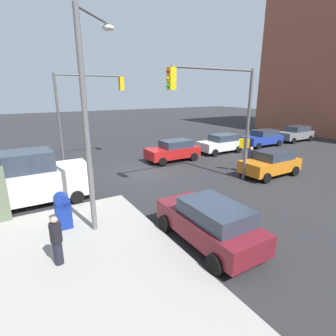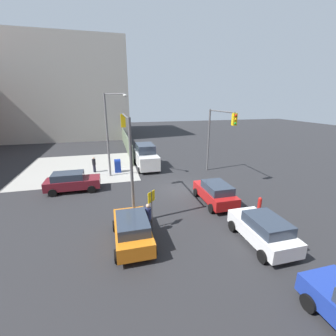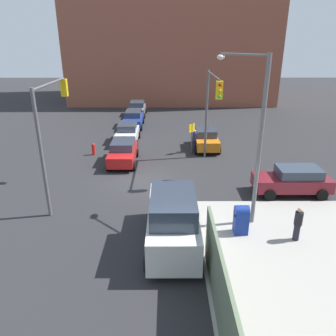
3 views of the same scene
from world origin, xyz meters
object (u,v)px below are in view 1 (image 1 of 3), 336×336
object	(u,v)px
traffic_signal_nw_corner	(221,104)
pedestrian_waiting	(250,160)
street_lamp_corner	(90,108)
van_white_delivery	(28,179)
mailbox_blue	(63,210)
pedestrian_crossing	(57,240)
coupe_blue	(263,138)
sedan_gray	(296,133)
coupe_orange	(271,163)
coupe_maroon	(210,222)
sedan_white	(221,143)
traffic_signal_se_corner	(85,101)
sedan_red	(173,150)
fire_hydrant	(175,147)

from	to	relation	value
traffic_signal_nw_corner	pedestrian_waiting	bearing A→B (deg)	-168.60
street_lamp_corner	van_white_delivery	size ratio (longest dim) A/B	1.48
mailbox_blue	pedestrian_crossing	world-z (taller)	pedestrian_crossing
coupe_blue	sedan_gray	size ratio (longest dim) A/B	1.00
coupe_orange	coupe_blue	xyz separation A→B (m)	(-7.26, -6.69, 0.00)
coupe_maroon	sedan_white	bearing A→B (deg)	-133.68
sedan_gray	pedestrian_crossing	size ratio (longest dim) A/B	2.64
traffic_signal_se_corner	sedan_red	size ratio (longest dim) A/B	1.55
coupe_maroon	sedan_white	distance (m)	14.98
van_white_delivery	sedan_red	bearing A→B (deg)	-161.56
coupe_orange	pedestrian_crossing	size ratio (longest dim) A/B	2.46
traffic_signal_se_corner	mailbox_blue	distance (m)	10.87
pedestrian_crossing	coupe_maroon	bearing A→B (deg)	1.29
pedestrian_crossing	sedan_gray	bearing A→B (deg)	38.59
sedan_red	van_white_delivery	distance (m)	10.93
mailbox_blue	fire_hydrant	bearing A→B (deg)	-140.60
van_white_delivery	pedestrian_waiting	distance (m)	13.09
coupe_maroon	fire_hydrant	bearing A→B (deg)	-117.91
traffic_signal_nw_corner	fire_hydrant	distance (m)	10.01
pedestrian_crossing	coupe_orange	bearing A→B (deg)	29.87
coupe_orange	van_white_delivery	xyz separation A→B (m)	(13.73, -3.00, 0.44)
sedan_white	van_white_delivery	world-z (taller)	van_white_delivery
sedan_red	coupe_orange	bearing A→B (deg)	117.59
mailbox_blue	coupe_orange	distance (m)	12.80
street_lamp_corner	van_white_delivery	xyz separation A→B (m)	(2.19, -3.73, -3.42)
fire_hydrant	coupe_orange	distance (m)	9.15
traffic_signal_se_corner	street_lamp_corner	size ratio (longest dim) A/B	0.81
coupe_orange	fire_hydrant	bearing A→B (deg)	-79.95
sedan_red	sedan_white	bearing A→B (deg)	-177.35
sedan_red	van_white_delivery	xyz separation A→B (m)	(10.36, 3.45, 0.44)
fire_hydrant	coupe_blue	world-z (taller)	coupe_blue
coupe_maroon	coupe_orange	bearing A→B (deg)	-154.22
coupe_blue	sedan_red	bearing A→B (deg)	1.27
sedan_red	pedestrian_waiting	size ratio (longest dim) A/B	2.32
mailbox_blue	fire_hydrant	xyz separation A→B (m)	(-11.20, -9.20, -0.28)
fire_hydrant	pedestrian_waiting	bearing A→B (deg)	95.71
traffic_signal_nw_corner	coupe_orange	xyz separation A→B (m)	(-4.27, 0.30, -3.80)
coupe_orange	pedestrian_waiting	size ratio (longest dim) A/B	2.24
sedan_red	sedan_white	size ratio (longest dim) A/B	1.04
coupe_orange	pedestrian_waiting	bearing A→B (deg)	-51.59
sedan_gray	coupe_maroon	bearing A→B (deg)	27.11
street_lamp_corner	pedestrian_waiting	distance (m)	11.52
traffic_signal_nw_corner	coupe_blue	distance (m)	13.72
traffic_signal_se_corner	coupe_maroon	size ratio (longest dim) A/B	1.50
coupe_maroon	sedan_gray	xyz separation A→B (m)	(-21.20, -10.85, 0.00)
mailbox_blue	coupe_blue	xyz separation A→B (m)	(-20.06, -6.89, 0.08)
coupe_orange	van_white_delivery	size ratio (longest dim) A/B	0.75
mailbox_blue	coupe_maroon	distance (m)	5.79
sedan_gray	sedan_red	bearing A→B (deg)	0.94
coupe_blue	pedestrian_waiting	xyz separation A→B (m)	(8.06, 5.69, 0.10)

